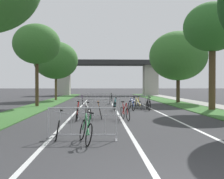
{
  "coord_description": "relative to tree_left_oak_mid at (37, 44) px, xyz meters",
  "views": [
    {
      "loc": [
        -1.05,
        -4.49,
        1.75
      ],
      "look_at": [
        -0.19,
        17.83,
        1.41
      ],
      "focal_mm": 45.8,
      "sensor_mm": 36.0,
      "label": 1
    }
  ],
  "objects": [
    {
      "name": "tree_right_cypress_far",
      "position": [
        12.87,
        4.67,
        -0.42
      ],
      "size": [
        5.73,
        5.73,
        7.1
      ],
      "color": "#3D2D1E",
      "rests_on": "ground"
    },
    {
      "name": "bicycle_red_10",
      "position": [
        4.03,
        -9.12,
        -4.69
      ],
      "size": [
        0.54,
        1.75,
        0.98
      ],
      "rotation": [
        0.0,
        0.0,
        0.03
      ],
      "color": "black",
      "rests_on": "ground"
    },
    {
      "name": "lane_stripe_center",
      "position": [
        6.26,
        -3.1,
        -5.07
      ],
      "size": [
        0.14,
        31.65,
        0.01
      ],
      "primitive_type": "cube",
      "color": "silver",
      "rests_on": "ground"
    },
    {
      "name": "bicycle_blue_9",
      "position": [
        7.36,
        -3.5,
        -4.71
      ],
      "size": [
        0.49,
        1.68,
        0.95
      ],
      "rotation": [
        0.0,
        0.0,
        0.2
      ],
      "color": "black",
      "rests_on": "ground"
    },
    {
      "name": "lane_stripe_left_lane",
      "position": [
        3.55,
        -3.1,
        -5.07
      ],
      "size": [
        0.14,
        31.65,
        0.01
      ],
      "primitive_type": "cube",
      "color": "silver",
      "rests_on": "ground"
    },
    {
      "name": "crowd_barrier_fourth",
      "position": [
        5.02,
        2.62,
        -4.56
      ],
      "size": [
        2.22,
        0.46,
        1.05
      ],
      "rotation": [
        0.0,
        0.0,
        0.01
      ],
      "color": "#ADADB2",
      "rests_on": "ground"
    },
    {
      "name": "bicycle_silver_7",
      "position": [
        3.79,
        -13.9,
        -4.71
      ],
      "size": [
        0.58,
        1.68,
        0.94
      ],
      "rotation": [
        0.0,
        0.0,
        3.27
      ],
      "color": "black",
      "rests_on": "ground"
    },
    {
      "name": "bicycle_red_0",
      "position": [
        6.42,
        -9.08,
        -4.71
      ],
      "size": [
        0.48,
        1.59,
        0.94
      ],
      "rotation": [
        0.0,
        0.0,
        3.34
      ],
      "color": "black",
      "rests_on": "ground"
    },
    {
      "name": "lane_stripe_right_lane",
      "position": [
        8.96,
        -3.1,
        -5.07
      ],
      "size": [
        0.14,
        31.65,
        0.01
      ],
      "primitive_type": "cube",
      "color": "silver",
      "rests_on": "ground"
    },
    {
      "name": "overpass_bridge",
      "position": [
        6.26,
        26.29,
        -0.89
      ],
      "size": [
        19.37,
        4.12,
        6.04
      ],
      "color": "#2D2D30",
      "rests_on": "ground"
    },
    {
      "name": "crowd_barrier_second",
      "position": [
        5.11,
        -8.68,
        -4.56
      ],
      "size": [
        2.22,
        0.48,
        1.05
      ],
      "rotation": [
        0.0,
        0.0,
        -0.02
      ],
      "color": "#ADADB2",
      "rests_on": "ground"
    },
    {
      "name": "grass_verge_left",
      "position": [
        0.11,
        3.46,
        -5.05
      ],
      "size": [
        2.46,
        54.71,
        0.05
      ],
      "primitive_type": "cube",
      "color": "#386B2D",
      "rests_on": "ground"
    },
    {
      "name": "grass_verge_right",
      "position": [
        12.4,
        3.46,
        -5.05
      ],
      "size": [
        2.46,
        54.71,
        0.05
      ],
      "primitive_type": "cube",
      "color": "#386B2D",
      "rests_on": "ground"
    },
    {
      "name": "sidewalk_path_right",
      "position": [
        14.57,
        3.46,
        -5.03
      ],
      "size": [
        1.89,
        54.71,
        0.08
      ],
      "primitive_type": "cube",
      "color": "#9E9B93",
      "rests_on": "ground"
    },
    {
      "name": "bicycle_white_3",
      "position": [
        4.51,
        -8.24,
        -4.72
      ],
      "size": [
        0.63,
        1.62,
        0.88
      ],
      "rotation": [
        0.0,
        0.0,
        0.23
      ],
      "color": "black",
      "rests_on": "ground"
    },
    {
      "name": "tree_left_oak_mid",
      "position": [
        0.0,
        0.0,
        0.0
      ],
      "size": [
        3.82,
        3.82,
        6.72
      ],
      "color": "#4C3823",
      "rests_on": "ground"
    },
    {
      "name": "bicycle_purple_8",
      "position": [
        3.54,
        2.19,
        -4.72
      ],
      "size": [
        0.44,
        1.61,
        0.94
      ],
      "rotation": [
        0.0,
        0.0,
        3.23
      ],
      "color": "black",
      "rests_on": "ground"
    },
    {
      "name": "bicycle_orange_2",
      "position": [
        5.16,
        -8.32,
        -4.69
      ],
      "size": [
        0.45,
        1.65,
        0.94
      ],
      "rotation": [
        0.0,
        0.0,
        0.02
      ],
      "color": "black",
      "rests_on": "ground"
    },
    {
      "name": "bicycle_black_1",
      "position": [
        6.12,
        3.19,
        -4.69
      ],
      "size": [
        0.55,
        1.66,
        1.01
      ],
      "rotation": [
        0.0,
        0.0,
        3.24
      ],
      "color": "black",
      "rests_on": "ground"
    },
    {
      "name": "bicycle_green_6",
      "position": [
        4.75,
        -14.82,
        -4.69
      ],
      "size": [
        0.56,
        1.62,
        0.97
      ],
      "rotation": [
        0.0,
        0.0,
        0.25
      ],
      "color": "black",
      "rests_on": "ground"
    },
    {
      "name": "tree_right_pine_far",
      "position": [
        12.98,
        -3.73,
        0.68
      ],
      "size": [
        4.01,
        4.01,
        7.52
      ],
      "color": "#4C3823",
      "rests_on": "ground"
    },
    {
      "name": "tree_left_pine_near",
      "position": [
        0.0,
        9.71,
        -0.46
      ],
      "size": [
        5.08,
        5.08,
        6.78
      ],
      "color": "brown",
      "rests_on": "ground"
    },
    {
      "name": "crowd_barrier_nearest",
      "position": [
        4.62,
        -14.34,
        -4.56
      ],
      "size": [
        2.23,
        0.54,
        1.05
      ],
      "rotation": [
        0.0,
        0.0,
        -0.04
      ],
      "color": "#ADADB2",
      "rests_on": "ground"
    },
    {
      "name": "crowd_barrier_third",
      "position": [
        7.34,
        -3.03,
        -4.56
      ],
      "size": [
        2.22,
        0.48,
        1.05
      ],
      "rotation": [
        0.0,
        0.0,
        0.02
      ],
      "color": "#ADADB2",
      "rests_on": "ground"
    },
    {
      "name": "bicycle_yellow_5",
      "position": [
        7.95,
        -2.68,
        -4.7
      ],
      "size": [
        0.61,
        1.66,
        0.96
      ],
      "rotation": [
        0.0,
        0.0,
        0.15
      ],
      "color": "black",
      "rests_on": "ground"
    },
    {
      "name": "bicycle_black_11",
      "position": [
        8.54,
        -3.48,
        -4.69
      ],
      "size": [
        0.49,
        1.74,
        1.03
      ],
      "rotation": [
        0.0,
        0.0,
        -0.01
      ],
      "color": "black",
      "rests_on": "ground"
    },
    {
      "name": "bicycle_teal_4",
      "position": [
        6.16,
        -3.54,
        -4.73
      ],
      "size": [
        0.53,
        1.66,
        0.91
      ],
      "rotation": [
        0.0,
        0.0,
        0.03
      ],
      "color": "black",
      "rests_on": "ground"
    }
  ]
}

